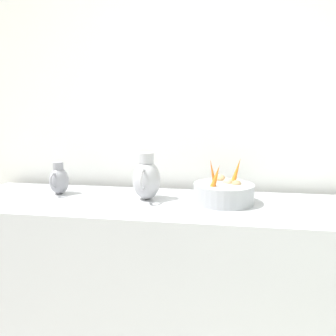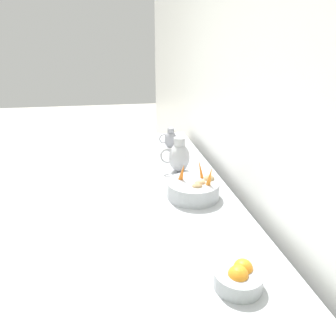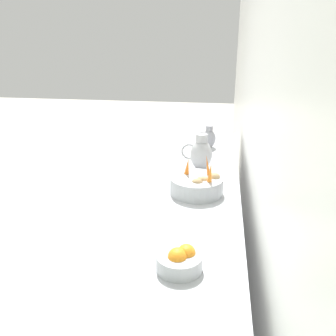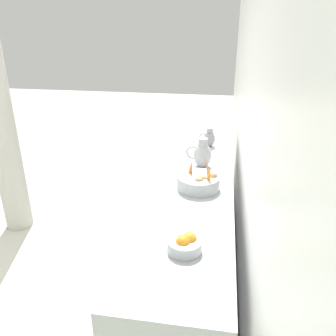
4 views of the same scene
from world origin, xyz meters
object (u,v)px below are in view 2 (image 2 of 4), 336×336
metal_pitcher_short (170,139)px  vegetable_colander (194,189)px  orange_bowl (239,277)px  metal_pitcher_tall (179,156)px

metal_pitcher_short → vegetable_colander: bearing=88.3°
orange_bowl → metal_pitcher_tall: 1.17m
orange_bowl → metal_pitcher_short: 1.68m
vegetable_colander → metal_pitcher_tall: metal_pitcher_tall is taller
metal_pitcher_tall → metal_pitcher_short: 0.52m
orange_bowl → metal_pitcher_short: metal_pitcher_short is taller
orange_bowl → metal_pitcher_tall: bearing=-90.4°
vegetable_colander → metal_pitcher_short: 0.93m
orange_bowl → metal_pitcher_short: (-0.04, -1.68, 0.04)m
vegetable_colander → metal_pitcher_tall: (0.01, -0.41, 0.06)m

